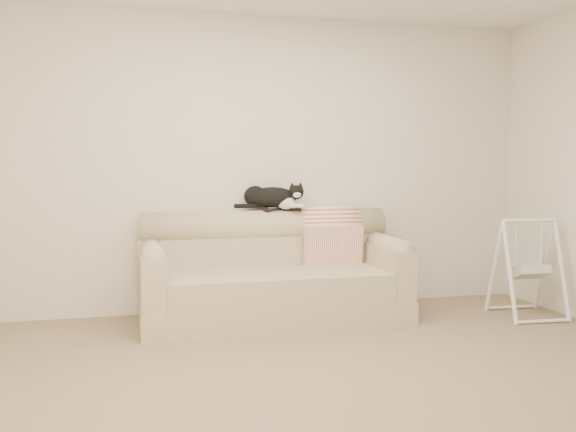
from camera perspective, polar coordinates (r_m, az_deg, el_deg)
The scene contains 8 objects.
ground_plane at distance 4.03m, azimuth 3.63°, elevation -14.41°, with size 5.00×5.00×0.00m, color #796755.
room_shell at distance 3.80m, azimuth 3.76°, elevation 7.84°, with size 5.04×4.04×2.60m.
sofa at distance 5.45m, azimuth -1.46°, elevation -5.44°, with size 2.20×0.93×0.90m.
remote_a at distance 5.62m, azimuth -1.33°, elevation 0.63°, with size 0.18×0.12×0.03m.
remote_b at distance 5.65m, azimuth 0.33°, elevation 0.63°, with size 0.17×0.06×0.02m.
tuxedo_cat at distance 5.64m, azimuth -1.43°, elevation 1.68°, with size 0.62×0.35×0.24m.
throw_blanket at distance 5.77m, azimuth 3.63°, elevation -1.11°, with size 0.53×0.38×0.58m.
baby_swing at distance 5.87m, azimuth 20.50°, elevation -4.29°, with size 0.55×0.58×0.85m.
Camera 1 is at (-1.17, -3.61, 1.34)m, focal length 40.00 mm.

